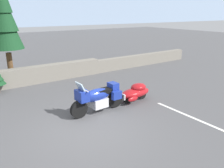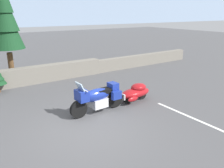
% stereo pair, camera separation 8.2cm
% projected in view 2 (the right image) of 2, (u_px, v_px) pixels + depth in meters
% --- Properties ---
extents(ground_plane, '(80.00, 80.00, 0.00)m').
position_uv_depth(ground_plane, '(89.00, 129.00, 7.54)').
color(ground_plane, '#4C4C4F').
extents(stone_guard_wall, '(24.00, 0.67, 0.91)m').
position_uv_depth(stone_guard_wall, '(18.00, 78.00, 11.90)').
color(stone_guard_wall, slate).
rests_on(stone_guard_wall, ground).
extents(touring_motorcycle, '(2.31, 0.79, 1.33)m').
position_uv_depth(touring_motorcycle, '(97.00, 97.00, 8.65)').
color(touring_motorcycle, black).
rests_on(touring_motorcycle, ground).
extents(car_shaped_trailer, '(2.21, 0.80, 0.76)m').
position_uv_depth(car_shaped_trailer, '(135.00, 92.00, 9.82)').
color(car_shaped_trailer, black).
rests_on(car_shaped_trailer, ground).
extents(pine_tree_tall, '(1.71, 1.71, 5.56)m').
position_uv_depth(pine_tree_tall, '(5.00, 16.00, 11.74)').
color(pine_tree_tall, brown).
rests_on(pine_tree_tall, ground).
extents(parking_stripe_marker, '(0.12, 3.60, 0.01)m').
position_uv_depth(parking_stripe_marker, '(195.00, 119.00, 8.26)').
color(parking_stripe_marker, silver).
rests_on(parking_stripe_marker, ground).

